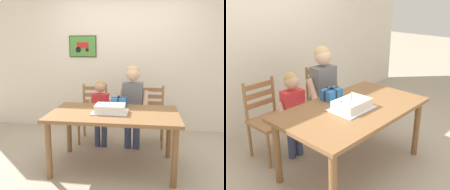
# 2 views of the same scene
# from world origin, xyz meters

# --- Properties ---
(ground_plane) EXTENTS (20.00, 20.00, 0.00)m
(ground_plane) POSITION_xyz_m (0.00, 0.00, 0.00)
(ground_plane) COLOR tan
(back_wall) EXTENTS (6.40, 0.11, 2.60)m
(back_wall) POSITION_xyz_m (-0.00, 1.64, 1.30)
(back_wall) COLOR silver
(back_wall) RESTS_ON ground
(dining_table) EXTENTS (1.59, 0.93, 0.73)m
(dining_table) POSITION_xyz_m (0.00, 0.00, 0.64)
(dining_table) COLOR brown
(dining_table) RESTS_ON ground
(birthday_cake) EXTENTS (0.44, 0.34, 0.19)m
(birthday_cake) POSITION_xyz_m (-0.05, -0.02, 0.78)
(birthday_cake) COLOR silver
(birthday_cake) RESTS_ON dining_table
(gift_box_red_large) EXTENTS (0.22, 0.16, 0.15)m
(gift_box_red_large) POSITION_xyz_m (0.02, 0.33, 0.79)
(gift_box_red_large) COLOR #286BB7
(gift_box_red_large) RESTS_ON dining_table
(chair_left) EXTENTS (0.43, 0.43, 0.92)m
(chair_left) POSITION_xyz_m (-0.46, 0.89, 0.47)
(chair_left) COLOR #996B42
(chair_left) RESTS_ON ground
(chair_right) EXTENTS (0.43, 0.43, 0.92)m
(chair_right) POSITION_xyz_m (0.46, 0.89, 0.47)
(chair_right) COLOR #996B42
(chair_right) RESTS_ON ground
(child_older) EXTENTS (0.47, 0.27, 1.27)m
(child_older) POSITION_xyz_m (0.19, 0.64, 0.77)
(child_older) COLOR #38426B
(child_older) RESTS_ON ground
(child_younger) EXTENTS (0.39, 0.23, 1.05)m
(child_younger) POSITION_xyz_m (-0.29, 0.64, 0.64)
(child_younger) COLOR #38426B
(child_younger) RESTS_ON ground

